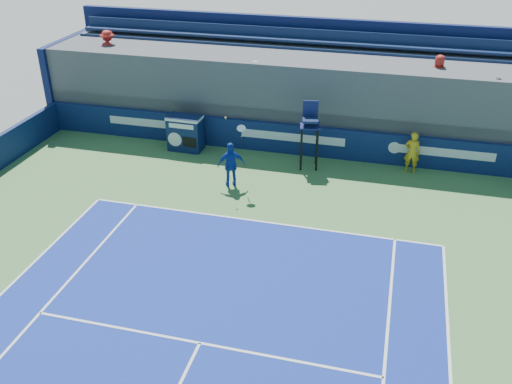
% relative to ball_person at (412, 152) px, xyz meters
% --- Properties ---
extents(ball_person, '(0.59, 0.41, 1.55)m').
position_rel_ball_person_xyz_m(ball_person, '(0.00, 0.00, 0.00)').
color(ball_person, gold).
rests_on(ball_person, apron).
extents(back_hoarding, '(20.40, 0.21, 1.20)m').
position_rel_ball_person_xyz_m(back_hoarding, '(-4.43, 0.50, -0.18)').
color(back_hoarding, '#0D1C4B').
rests_on(back_hoarding, ground).
extents(match_clock, '(1.34, 0.76, 1.40)m').
position_rel_ball_person_xyz_m(match_clock, '(-8.54, -0.18, -0.04)').
color(match_clock, '#0D1B45').
rests_on(match_clock, ground).
extents(umpire_chair, '(0.82, 0.82, 2.48)m').
position_rel_ball_person_xyz_m(umpire_chair, '(-3.64, -0.49, 0.74)').
color(umpire_chair, black).
rests_on(umpire_chair, ground).
extents(tennis_player, '(1.04, 0.75, 2.57)m').
position_rel_ball_person_xyz_m(tennis_player, '(-5.93, -2.66, 0.04)').
color(tennis_player, '#13359C').
rests_on(tennis_player, apron).
extents(stadium_seating, '(21.00, 4.05, 4.40)m').
position_rel_ball_person_xyz_m(stadium_seating, '(-4.46, 2.55, 1.05)').
color(stadium_seating, '#4E4E53').
rests_on(stadium_seating, ground).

